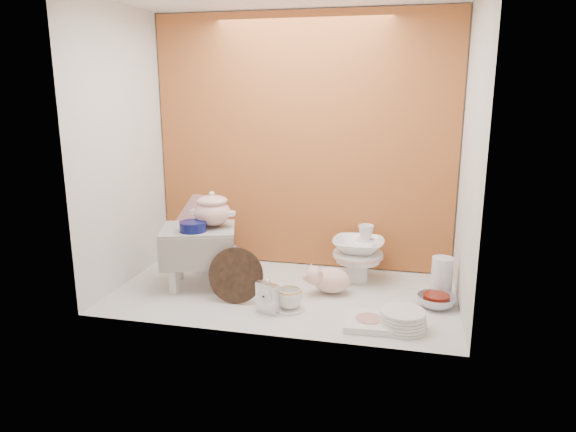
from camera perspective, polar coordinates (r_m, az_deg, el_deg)
name	(u,v)px	position (r m, az deg, el deg)	size (l,w,h in m)	color
ground	(284,293)	(2.82, -0.49, -8.38)	(1.80, 1.80, 0.00)	silver
niche_shell	(291,115)	(2.80, 0.35, 11.00)	(1.86, 1.03, 1.53)	#A35228
step_stool	(199,257)	(2.91, -9.67, -4.41)	(0.39, 0.34, 0.33)	silver
soup_tureen	(212,209)	(2.85, -8.27, 0.77)	(0.24, 0.24, 0.20)	white
cobalt_bowl	(193,226)	(2.79, -10.35, -1.14)	(0.14, 0.14, 0.05)	#0A0F4E
floral_platter	(196,227)	(3.37, -10.03, -1.18)	(0.42, 0.08, 0.42)	silver
blue_white_vase	(220,250)	(3.17, -7.41, -3.66)	(0.24, 0.24, 0.25)	silver
lacquer_tray	(236,275)	(2.68, -5.74, -6.48)	(0.29, 0.08, 0.28)	black
mantel_clock	(268,296)	(2.56, -2.26, -8.76)	(0.12, 0.04, 0.17)	silver
plush_pig	(331,280)	(2.80, 4.76, -6.97)	(0.26, 0.18, 0.15)	beige
teacup_saucer	(289,309)	(2.62, 0.14, -10.09)	(0.15, 0.15, 0.01)	white
gold_rim_teacup	(289,298)	(2.60, 0.14, -8.98)	(0.13, 0.13, 0.10)	white
lattice_dish	(369,322)	(2.49, 8.80, -11.37)	(0.22, 0.22, 0.03)	white
dinner_plate_stack	(403,320)	(2.47, 12.42, -11.01)	(0.22, 0.22, 0.09)	white
crystal_bowl	(436,301)	(2.74, 15.90, -8.96)	(0.19, 0.19, 0.06)	silver
clear_glass_vase	(442,278)	(2.84, 16.45, -6.50)	(0.11, 0.11, 0.22)	silver
porcelain_tower	(358,253)	(2.97, 7.67, -3.99)	(0.29, 0.29, 0.33)	white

